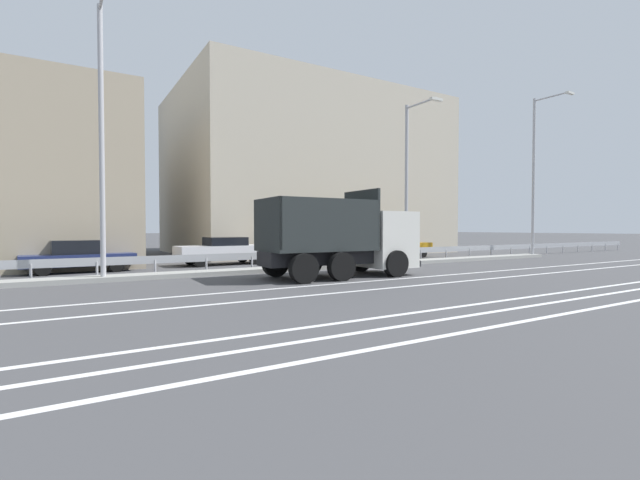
# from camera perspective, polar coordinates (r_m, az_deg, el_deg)

# --- Properties ---
(ground_plane) EXTENTS (320.00, 320.00, 0.00)m
(ground_plane) POSITION_cam_1_polar(r_m,az_deg,el_deg) (18.23, 0.49, -4.40)
(ground_plane) COLOR #424244
(lane_strip_0) EXTENTS (63.58, 0.16, 0.01)m
(lane_strip_0) POSITION_cam_1_polar(r_m,az_deg,el_deg) (15.34, 6.12, -5.52)
(lane_strip_0) COLOR silver
(lane_strip_0) RESTS_ON ground_plane
(lane_strip_1) EXTENTS (63.58, 0.16, 0.01)m
(lane_strip_1) POSITION_cam_1_polar(r_m,az_deg,el_deg) (14.02, 10.37, -6.21)
(lane_strip_1) COLOR silver
(lane_strip_1) RESTS_ON ground_plane
(lane_strip_2) EXTENTS (63.58, 0.16, 0.01)m
(lane_strip_2) POSITION_cam_1_polar(r_m,az_deg,el_deg) (11.75, 21.32, -7.80)
(lane_strip_2) COLOR silver
(lane_strip_2) RESTS_ON ground_plane
(lane_strip_3) EXTENTS (63.58, 0.16, 0.01)m
(lane_strip_3) POSITION_cam_1_polar(r_m,az_deg,el_deg) (11.26, 24.75, -8.25)
(lane_strip_3) COLOR silver
(lane_strip_3) RESTS_ON ground_plane
(lane_strip_4) EXTENTS (63.58, 0.16, 0.01)m
(lane_strip_4) POSITION_cam_1_polar(r_m,az_deg,el_deg) (10.76, 29.05, -8.76)
(lane_strip_4) COLOR silver
(lane_strip_4) RESTS_ON ground_plane
(median_island) EXTENTS (34.97, 1.10, 0.18)m
(median_island) POSITION_cam_1_polar(r_m,az_deg,el_deg) (19.61, -1.98, -3.71)
(median_island) COLOR gray
(median_island) RESTS_ON ground_plane
(median_guardrail) EXTENTS (63.58, 0.09, 0.78)m
(median_guardrail) POSITION_cam_1_polar(r_m,az_deg,el_deg) (20.66, -3.65, -2.11)
(median_guardrail) COLOR #9EA0A5
(median_guardrail) RESTS_ON ground_plane
(dump_truck) EXTENTS (6.36, 2.83, 3.42)m
(dump_truck) POSITION_cam_1_polar(r_m,az_deg,el_deg) (17.16, 4.78, -0.42)
(dump_truck) COLOR silver
(dump_truck) RESTS_ON ground_plane
(median_road_sign) EXTENTS (0.72, 0.16, 2.13)m
(median_road_sign) POSITION_cam_1_polar(r_m,az_deg,el_deg) (22.50, 9.61, -0.43)
(median_road_sign) COLOR white
(median_road_sign) RESTS_ON ground_plane
(street_lamp_1) EXTENTS (0.70, 2.20, 9.73)m
(street_lamp_1) POSITION_cam_1_polar(r_m,az_deg,el_deg) (17.21, -27.09, 13.00)
(street_lamp_1) COLOR #ADADB2
(street_lamp_1) RESTS_ON ground_plane
(street_lamp_2) EXTENTS (0.70, 2.28, 8.34)m
(street_lamp_2) POSITION_cam_1_polar(r_m,az_deg,el_deg) (23.03, 11.76, 8.43)
(street_lamp_2) COLOR #ADADB2
(street_lamp_2) RESTS_ON ground_plane
(street_lamp_3) EXTENTS (0.71, 2.45, 10.41)m
(street_lamp_3) POSITION_cam_1_polar(r_m,az_deg,el_deg) (31.72, 26.85, 8.34)
(street_lamp_3) COLOR #ADADB2
(street_lamp_3) RESTS_ON ground_plane
(parked_car_3) EXTENTS (4.46, 2.18, 1.39)m
(parked_car_3) POSITION_cam_1_polar(r_m,az_deg,el_deg) (21.18, -29.57, -1.88)
(parked_car_3) COLOR navy
(parked_car_3) RESTS_ON ground_plane
(parked_car_4) EXTENTS (4.77, 1.99, 1.44)m
(parked_car_4) POSITION_cam_1_polar(r_m,az_deg,el_deg) (22.82, -12.78, -1.37)
(parked_car_4) COLOR silver
(parked_car_4) RESTS_ON ground_plane
(parked_car_5) EXTENTS (4.14, 2.06, 1.45)m
(parked_car_5) POSITION_cam_1_polar(r_m,az_deg,el_deg) (24.77, -1.81, -1.09)
(parked_car_5) COLOR #B27A14
(parked_car_5) RESTS_ON ground_plane
(parked_car_6) EXTENTS (4.75, 2.09, 1.55)m
(parked_car_6) POSITION_cam_1_polar(r_m,az_deg,el_deg) (28.03, 10.27, -0.76)
(parked_car_6) COLOR #B27A14
(parked_car_6) RESTS_ON ground_plane
(background_building_1) EXTENTS (19.78, 14.82, 12.17)m
(background_building_1) POSITION_cam_1_polar(r_m,az_deg,el_deg) (35.36, -2.25, 8.38)
(background_building_1) COLOR #B7AD99
(background_building_1) RESTS_ON ground_plane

